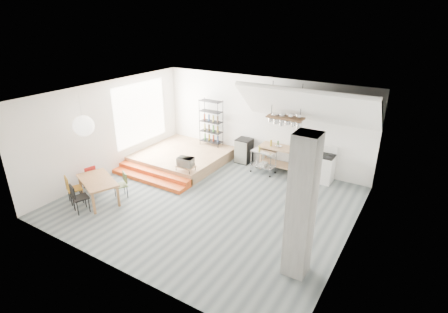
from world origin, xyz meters
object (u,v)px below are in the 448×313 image
Objects in this scene: stove at (324,168)px; dining_table at (98,182)px; rolling_cart at (263,159)px; mini_fridge at (244,150)px.

stove reaches higher than dining_table.
rolling_cart reaches higher than dining_table.
stove is 7.17m from dining_table.
stove reaches higher than rolling_cart.
dining_table is at bearing -115.28° from mini_fridge.
stove is 3.04m from mini_fridge.
stove reaches higher than mini_fridge.
rolling_cart is (3.33, 4.34, -0.10)m from dining_table.
rolling_cart is at bearing -25.66° from mini_fridge.
mini_fridge is (-1.04, 0.50, -0.07)m from rolling_cart.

